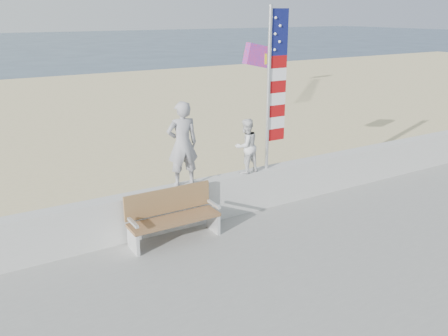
{
  "coord_description": "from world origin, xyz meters",
  "views": [
    {
      "loc": [
        -4.59,
        -6.22,
        4.44
      ],
      "look_at": [
        0.2,
        1.8,
        1.35
      ],
      "focal_mm": 38.0,
      "sensor_mm": 36.0,
      "label": 1
    }
  ],
  "objects": [
    {
      "name": "ground",
      "position": [
        0.0,
        0.0,
        0.0
      ],
      "size": [
        220.0,
        220.0,
        0.0
      ],
      "primitive_type": "plane",
      "color": "#283D51",
      "rests_on": "ground"
    },
    {
      "name": "flag",
      "position": [
        1.56,
        2.0,
        2.99
      ],
      "size": [
        0.5,
        0.08,
        3.5
      ],
      "color": "silver",
      "rests_on": "seawall"
    },
    {
      "name": "seawall",
      "position": [
        0.0,
        2.0,
        0.63
      ],
      "size": [
        30.0,
        0.35,
        0.9
      ],
      "primitive_type": "cube",
      "color": "beige",
      "rests_on": "boardwalk"
    },
    {
      "name": "sand",
      "position": [
        0.0,
        9.0,
        0.04
      ],
      "size": [
        90.0,
        40.0,
        0.08
      ],
      "primitive_type": "cube",
      "color": "beige",
      "rests_on": "ground"
    },
    {
      "name": "adult",
      "position": [
        -0.64,
        2.0,
        1.94
      ],
      "size": [
        0.68,
        0.5,
        1.72
      ],
      "primitive_type": "imported",
      "rotation": [
        0.0,
        0.0,
        3.0
      ],
      "color": "gray",
      "rests_on": "seawall"
    },
    {
      "name": "bench",
      "position": [
        -1.12,
        1.55,
        0.69
      ],
      "size": [
        1.8,
        0.57,
        1.0
      ],
      "color": "brown",
      "rests_on": "boardwalk"
    },
    {
      "name": "child",
      "position": [
        0.87,
        2.0,
        1.68
      ],
      "size": [
        0.65,
        0.54,
        1.2
      ],
      "primitive_type": "imported",
      "rotation": [
        0.0,
        0.0,
        3.3
      ],
      "color": "silver",
      "rests_on": "seawall"
    },
    {
      "name": "parafoil_kite",
      "position": [
        2.53,
        3.75,
        3.35
      ],
      "size": [
        1.06,
        0.39,
        0.71
      ],
      "color": "red",
      "rests_on": "ground"
    }
  ]
}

